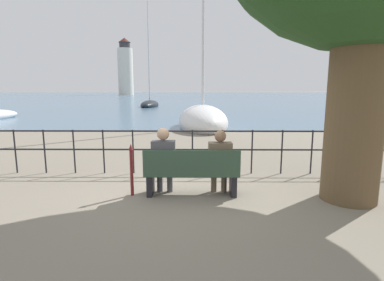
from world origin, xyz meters
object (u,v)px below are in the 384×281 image
harbor_lighthouse (125,69)px  park_bench (192,173)px  seated_person_right (220,159)px  sailboat_3 (150,104)px  seated_person_left (164,158)px  sailboat_4 (203,121)px  sailboat_2 (357,105)px  closed_umbrella (131,167)px

harbor_lighthouse → park_bench: bearing=-76.7°
seated_person_right → sailboat_3: sailboat_3 is taller
seated_person_left → harbor_lighthouse: harbor_lighthouse is taller
seated_person_right → sailboat_4: size_ratio=0.11×
seated_person_right → sailboat_2: (17.43, 27.95, -0.36)m
closed_umbrella → sailboat_2: sailboat_2 is taller
seated_person_left → sailboat_4: sailboat_4 is taller
sailboat_2 → seated_person_left: bearing=-138.2°
seated_person_right → harbor_lighthouse: (-30.15, 124.87, 10.35)m
seated_person_right → closed_umbrella: 1.66m
sailboat_2 → harbor_lighthouse: bearing=101.4°
sailboat_3 → harbor_lighthouse: size_ratio=0.52×
park_bench → sailboat_2: (17.96, 28.03, -0.11)m
seated_person_left → sailboat_3: bearing=99.0°
seated_person_right → harbor_lighthouse: harbor_lighthouse is taller
sailboat_4 → harbor_lighthouse: bearing=99.2°
sailboat_2 → sailboat_3: (-23.39, 3.02, 0.01)m
sailboat_3 → sailboat_4: 21.59m
closed_umbrella → harbor_lighthouse: 128.58m
seated_person_left → sailboat_3: (-4.90, 30.98, -0.38)m
sailboat_2 → sailboat_4: sailboat_4 is taller
park_bench → sailboat_3: 31.52m
seated_person_right → sailboat_2: size_ratio=0.16×
park_bench → harbor_lighthouse: (-29.62, 124.95, 10.60)m
park_bench → closed_umbrella: 1.13m
seated_person_right → closed_umbrella: size_ratio=1.25×
park_bench → sailboat_4: 10.29m
seated_person_left → sailboat_2: sailboat_2 is taller
seated_person_right → sailboat_3: size_ratio=0.10×
sailboat_2 → harbor_lighthouse: 108.50m
seated_person_left → closed_umbrella: size_ratio=1.29×
seated_person_left → sailboat_4: 10.26m
closed_umbrella → harbor_lighthouse: size_ratio=0.04×
sailboat_2 → sailboat_4: bearing=-149.3°
park_bench → sailboat_2: sailboat_2 is taller
sailboat_2 → sailboat_3: bearing=157.9°
sailboat_2 → sailboat_4: 24.92m
sailboat_3 → closed_umbrella: bearing=-80.3°
sailboat_3 → sailboat_4: size_ratio=1.12×
park_bench → seated_person_left: 0.60m
park_bench → sailboat_3: size_ratio=0.14×
sailboat_3 → harbor_lighthouse: 97.56m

